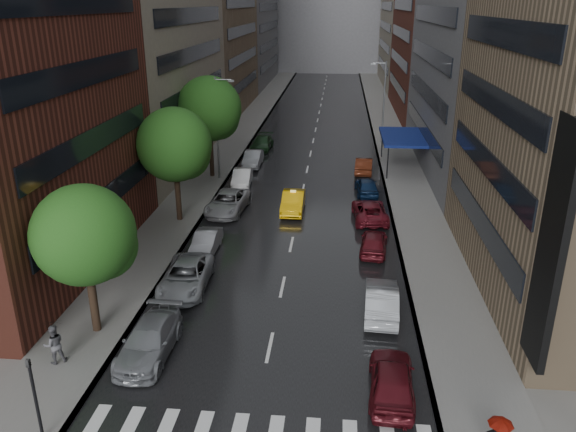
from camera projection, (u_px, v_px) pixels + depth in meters
The scene contains 16 objects.
ground at pixel (258, 404), 22.66m from camera, with size 220.00×220.00×0.00m, color gray.
road at pixel (315, 133), 69.15m from camera, with size 14.00×140.00×0.01m, color black.
sidewalk_left at pixel (243, 131), 69.89m from camera, with size 4.00×140.00×0.15m, color gray.
sidewalk_right at pixel (389, 134), 68.36m from camera, with size 4.00×140.00×0.15m, color gray.
buildings_right at pixel (442, 3), 68.72m from camera, with size 8.05×109.10×36.00m.
tree_near at pixel (84, 235), 25.75m from camera, with size 4.75×4.75×7.57m.
tree_mid at pixel (174, 145), 39.48m from camera, with size 5.29×5.29×8.42m.
tree_far at pixel (209, 109), 49.67m from camera, with size 5.77×5.77×9.20m.
taxi at pixel (293, 202), 43.19m from camera, with size 1.64×4.70×1.55m, color #F6B40C.
parked_cars_left at pixel (225, 208), 41.97m from camera, with size 3.05×43.54×1.56m.
parked_cars_right at pixel (372, 231), 37.83m from camera, with size 2.74×36.95×1.57m.
ped_black_umbrella at pixel (53, 339), 24.62m from camera, with size 1.14×1.09×2.09m.
traffic_light at pixel (34, 392), 19.95m from camera, with size 0.18×0.15×3.45m.
street_lamp_left at pixel (218, 126), 49.46m from camera, with size 1.74×0.22×9.00m.
street_lamp_right at pixel (383, 101), 62.09m from camera, with size 1.74×0.22×9.00m.
awning at pixel (402, 137), 53.32m from camera, with size 4.00×8.00×3.12m.
Camera 1 is at (2.90, -18.24, 15.23)m, focal length 35.00 mm.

